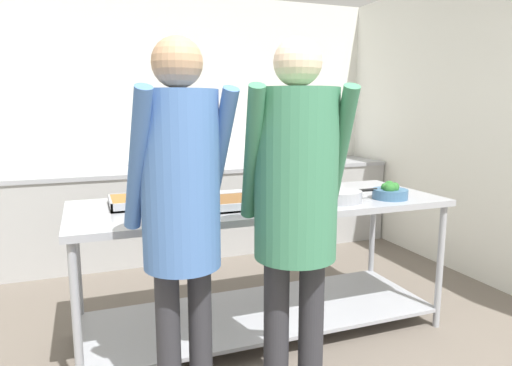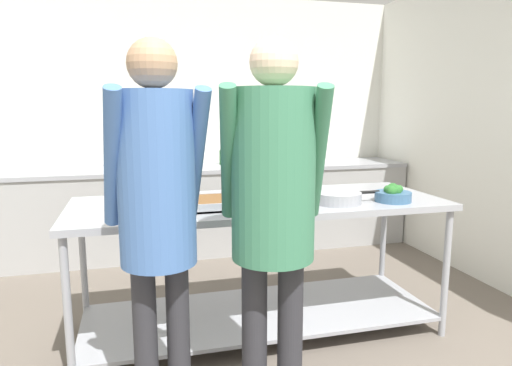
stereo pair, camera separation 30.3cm
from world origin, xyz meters
TOP-DOWN VIEW (x-y plane):
  - wall_rear at (0.00, 3.86)m, footprint 4.27×0.06m
  - wall_right at (2.11, 1.93)m, footprint 0.06×3.98m
  - back_counter at (-0.00, 3.49)m, footprint 4.11×0.65m
  - serving_counter at (-0.01, 1.66)m, footprint 2.39×0.88m
  - serving_tray_roast at (-0.75, 1.79)m, footprint 0.39×0.34m
  - serving_tray_vegetables at (-0.30, 1.56)m, footprint 0.43×0.34m
  - plate_stack at (0.07, 1.81)m, footprint 0.24×0.24m
  - sauce_pan at (0.45, 1.46)m, footprint 0.43×0.29m
  - broccoli_bowl at (0.81, 1.42)m, footprint 0.23×0.23m
  - guest_serving_left at (-0.69, 0.85)m, footprint 0.47×0.39m
  - guest_serving_right at (-0.19, 0.77)m, footprint 0.52×0.42m
  - water_bottle at (0.11, 3.57)m, footprint 0.07×0.07m

SIDE VIEW (x-z plane):
  - back_counter at x=0.00m, z-range 0.00..0.89m
  - serving_counter at x=-0.01m, z-range 0.16..1.05m
  - serving_tray_roast at x=-0.75m, z-range 0.89..0.95m
  - serving_tray_vegetables at x=-0.30m, z-range 0.89..0.95m
  - plate_stack at x=0.07m, z-range 0.89..0.95m
  - sauce_pan at x=0.45m, z-range 0.90..0.97m
  - broccoli_bowl at x=0.81m, z-range 0.88..1.00m
  - water_bottle at x=0.11m, z-range 0.88..1.10m
  - guest_serving_right at x=-0.19m, z-range 0.21..2.00m
  - guest_serving_left at x=-0.69m, z-range 0.22..2.00m
  - wall_rear at x=0.00m, z-range 0.00..2.65m
  - wall_right at x=2.11m, z-range 0.00..2.65m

